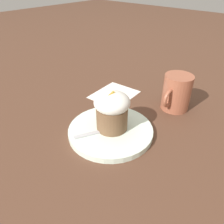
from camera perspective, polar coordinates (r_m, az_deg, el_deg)
ground_plane at (r=0.56m, az=-0.36°, el=-5.47°), size 4.00×4.00×0.00m
dessert_plate at (r=0.56m, az=-0.36°, el=-4.89°), size 0.21×0.21×0.01m
carrot_cake at (r=0.53m, az=-0.00°, el=0.51°), size 0.09×0.09×0.10m
spoon at (r=0.55m, az=-1.07°, el=-4.56°), size 0.12×0.08×0.01m
coffee_cup at (r=0.66m, az=16.47°, el=4.90°), size 0.11×0.08×0.11m
paper_napkin at (r=0.73m, az=0.60°, el=4.63°), size 0.15×0.13×0.00m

